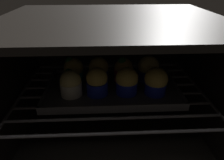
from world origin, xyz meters
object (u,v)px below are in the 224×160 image
object	(u,v)px
muffin_row0_col2	(127,81)
muffin_row1_col0	(74,71)
baking_tray	(112,88)
muffin_row1_col2	(124,70)
muffin_row1_col1	(99,70)
muffin_row0_col3	(156,82)
muffin_row0_col0	(71,84)
muffin_row0_col1	(97,82)
muffin_row1_col3	(148,69)

from	to	relation	value
muffin_row0_col2	muffin_row1_col0	distance (cm)	17.11
baking_tray	muffin_row1_col2	xyz separation A→B (cm)	(3.80, 4.24, 4.02)
muffin_row0_col2	muffin_row1_col1	bearing A→B (deg)	135.37
muffin_row0_col3	muffin_row1_col2	xyz separation A→B (cm)	(-8.16, 8.45, -0.16)
muffin_row0_col0	muffin_row0_col1	xyz separation A→B (cm)	(7.20, 0.03, 0.38)
baking_tray	muffin_row1_col1	world-z (taller)	muffin_row1_col1
muffin_row0_col2	muffin_row1_col3	world-z (taller)	muffin_row1_col3
muffin_row1_col3	muffin_row0_col2	bearing A→B (deg)	-135.78
baking_tray	muffin_row1_col0	xyz separation A→B (cm)	(-11.54, 3.70, 4.33)
muffin_row0_col3	muffin_row1_col3	world-z (taller)	muffin_row1_col3
muffin_row0_col3	muffin_row1_col2	size ratio (longest dim) A/B	0.98
baking_tray	muffin_row1_col0	distance (cm)	12.87
muffin_row1_col3	muffin_row0_col3	bearing A→B (deg)	-86.42
muffin_row0_col2	muffin_row1_col1	size ratio (longest dim) A/B	0.98
muffin_row1_col0	muffin_row1_col3	world-z (taller)	muffin_row1_col0
muffin_row1_col2	muffin_row1_col3	bearing A→B (deg)	-3.82
muffin_row0_col1	muffin_row0_col3	world-z (taller)	muffin_row0_col1
baking_tray	muffin_row1_col3	world-z (taller)	muffin_row1_col3
baking_tray	muffin_row1_col1	xyz separation A→B (cm)	(-3.91, 4.14, 4.27)
muffin_row0_col2	muffin_row1_col1	xyz separation A→B (cm)	(-7.84, 7.74, 0.10)
baking_tray	muffin_row1_col1	size ratio (longest dim) A/B	4.92
muffin_row0_col1	muffin_row1_col1	bearing A→B (deg)	86.98
muffin_row1_col3	muffin_row1_col1	bearing A→B (deg)	178.46
muffin_row0_col0	muffin_row1_col3	bearing A→B (deg)	18.02
muffin_row0_col2	muffin_row1_col3	xyz separation A→B (cm)	(7.53, 7.33, 0.22)
baking_tray	muffin_row1_col2	size ratio (longest dim) A/B	4.83
muffin_row1_col1	muffin_row1_col3	world-z (taller)	muffin_row1_col3
muffin_row1_col1	muffin_row1_col2	size ratio (longest dim) A/B	0.98
muffin_row0_col3	muffin_row0_col0	bearing A→B (deg)	178.89
muffin_row1_col2	baking_tray	bearing A→B (deg)	-131.88
muffin_row1_col1	muffin_row0_col2	bearing A→B (deg)	-44.63
muffin_row1_col3	muffin_row1_col2	bearing A→B (deg)	176.18
muffin_row1_col0	muffin_row1_col2	bearing A→B (deg)	2.01
muffin_row0_col2	muffin_row1_col3	size ratio (longest dim) A/B	0.95
baking_tray	muffin_row1_col2	distance (cm)	6.97
muffin_row0_col0	muffin_row0_col3	xyz separation A→B (cm)	(23.49, -0.46, 0.24)
muffin_row0_col1	muffin_row1_col0	world-z (taller)	muffin_row1_col0
baking_tray	muffin_row0_col2	distance (cm)	6.77
muffin_row0_col3	muffin_row1_col0	distance (cm)	24.80
muffin_row0_col0	muffin_row1_col1	bearing A→B (deg)	46.02
muffin_row0_col3	muffin_row1_col2	distance (cm)	11.75
muffin_row0_col0	muffin_row1_col0	world-z (taller)	muffin_row1_col0
muffin_row1_col2	muffin_row1_col0	bearing A→B (deg)	-177.99
muffin_row0_col0	muffin_row1_col3	xyz separation A→B (cm)	(22.99, 7.48, 0.44)
baking_tray	muffin_row0_col3	world-z (taller)	muffin_row0_col3
baking_tray	muffin_row1_col0	size ratio (longest dim) A/B	4.68
baking_tray	muffin_row1_col3	distance (cm)	12.84
muffin_row0_col3	muffin_row1_col3	bearing A→B (deg)	93.58
muffin_row0_col1	muffin_row1_col1	xyz separation A→B (cm)	(0.42, 7.87, -0.06)
muffin_row0_col1	muffin_row1_col0	xyz separation A→B (cm)	(-7.21, 7.43, -0.00)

